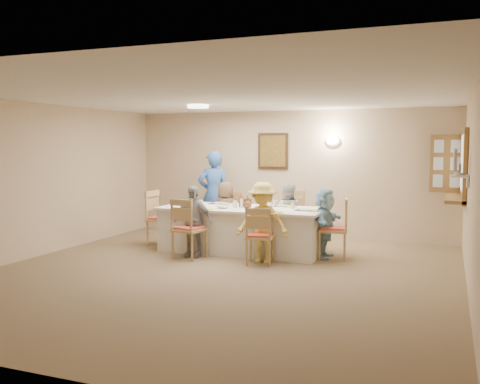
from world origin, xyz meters
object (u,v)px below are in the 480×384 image
at_px(serving_hatch, 464,165).
at_px(dining_table, 242,230).
at_px(desk_fan, 458,165).
at_px(chair_right_end, 333,228).
at_px(chair_left_end, 163,218).
at_px(diner_back_left, 225,212).
at_px(chair_back_left, 228,217).
at_px(diner_back_right, 287,215).
at_px(diner_front_left, 193,221).
at_px(caregiver, 214,194).
at_px(diner_right_end, 325,223).
at_px(diner_front_right, 263,223).
at_px(chair_back_right, 289,218).
at_px(chair_front_right, 260,235).
at_px(chair_front_left, 190,228).
at_px(condiment_ketchup, 241,200).

bearing_deg(serving_hatch, dining_table, -168.30).
relative_size(desk_fan, chair_right_end, 0.30).
distance_m(chair_left_end, diner_back_left, 1.17).
bearing_deg(chair_right_end, chair_back_left, -120.56).
xyz_separation_m(diner_back_left, diner_back_right, (1.20, 0.00, 0.00)).
xyz_separation_m(chair_right_end, diner_front_left, (-2.15, -0.68, 0.09)).
relative_size(chair_right_end, caregiver, 0.58).
bearing_deg(diner_back_left, caregiver, -40.28).
bearing_deg(diner_back_right, chair_right_end, 136.83).
relative_size(diner_right_end, caregiver, 0.67).
distance_m(serving_hatch, chair_left_end, 5.18).
bearing_deg(diner_right_end, diner_back_right, 51.47).
height_order(chair_left_end, diner_front_right, diner_front_right).
bearing_deg(chair_back_right, diner_front_right, -85.44).
bearing_deg(chair_front_right, chair_front_left, -10.12).
bearing_deg(diner_back_left, diner_front_right, 137.39).
xyz_separation_m(chair_back_left, chair_back_right, (1.20, 0.00, 0.03)).
bearing_deg(chair_front_left, chair_left_end, -29.33).
height_order(chair_front_left, diner_back_left, diner_back_left).
bearing_deg(diner_front_left, condiment_ketchup, 51.78).
bearing_deg(chair_front_right, serving_hatch, -162.28).
bearing_deg(dining_table, diner_front_right, -48.58).
bearing_deg(diner_front_right, chair_back_right, 82.62).
relative_size(chair_back_right, diner_right_end, 0.88).
bearing_deg(chair_back_left, serving_hatch, 9.50).
bearing_deg(chair_front_left, desk_fan, -166.77).
distance_m(desk_fan, diner_back_left, 4.29).
relative_size(dining_table, diner_back_right, 2.43).
height_order(chair_front_right, diner_back_left, diner_back_left).
xyz_separation_m(chair_left_end, diner_right_end, (2.97, 0.00, 0.07)).
bearing_deg(diner_front_right, chair_back_left, 121.66).
relative_size(chair_right_end, diner_right_end, 0.87).
relative_size(chair_left_end, diner_back_left, 0.88).
bearing_deg(chair_right_end, dining_table, -100.16).
height_order(chair_left_end, diner_right_end, diner_right_end).
bearing_deg(diner_right_end, diner_front_right, 130.81).
distance_m(dining_table, chair_left_end, 1.55).
xyz_separation_m(chair_right_end, condiment_ketchup, (-1.58, 0.03, 0.39)).
xyz_separation_m(dining_table, diner_right_end, (1.42, 0.00, 0.19)).
distance_m(chair_front_right, diner_front_left, 1.21).
xyz_separation_m(dining_table, chair_left_end, (-1.55, 0.00, 0.12)).
bearing_deg(dining_table, diner_back_left, 131.42).
height_order(chair_front_left, diner_right_end, diner_right_end).
relative_size(serving_hatch, chair_front_left, 1.53).
xyz_separation_m(chair_back_left, diner_front_left, (0.00, -1.48, 0.11)).
distance_m(chair_back_left, chair_left_end, 1.24).
distance_m(diner_back_right, diner_front_left, 1.81).
bearing_deg(chair_front_left, diner_back_left, -79.23).
height_order(desk_fan, dining_table, desk_fan).
height_order(chair_right_end, diner_back_right, diner_back_right).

